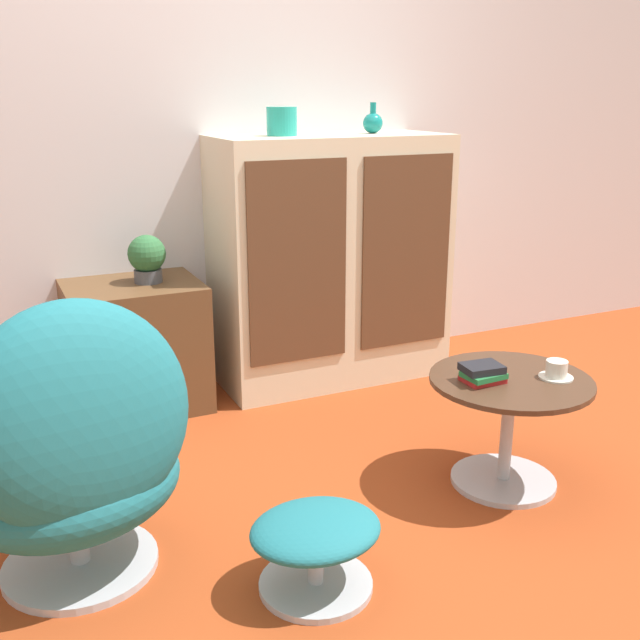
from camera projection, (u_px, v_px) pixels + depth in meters
name	position (u px, v px, depth m)	size (l,w,h in m)	color
ground_plane	(337.00, 519.00, 2.45)	(12.00, 12.00, 0.00)	#9E3D19
wall_back	(194.00, 101.00, 3.33)	(6.40, 0.06, 2.60)	silver
sideboard	(330.00, 260.00, 3.53)	(1.08, 0.49, 1.15)	beige
tv_console	(136.00, 346.00, 3.25)	(0.56, 0.47, 0.56)	brown
egg_chair	(76.00, 453.00, 2.04)	(0.73, 0.69, 0.86)	#B7B7BC
ottoman	(316.00, 539.00, 2.07)	(0.37, 0.32, 0.23)	#B7B7BC
coffee_table	(508.00, 415.00, 2.60)	(0.56, 0.56, 0.40)	#B7B7BC
vase_leftmost	(282.00, 121.00, 3.25)	(0.13, 0.13, 0.12)	teal
vase_inner_left	(373.00, 122.00, 3.44)	(0.09, 0.09, 0.14)	#147A75
potted_plant	(147.00, 257.00, 3.17)	(0.16, 0.16, 0.20)	#4C4C51
teacup	(556.00, 371.00, 2.55)	(0.12, 0.12, 0.06)	silver
book_stack	(483.00, 373.00, 2.52)	(0.14, 0.12, 0.06)	red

